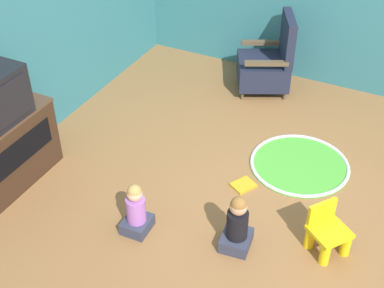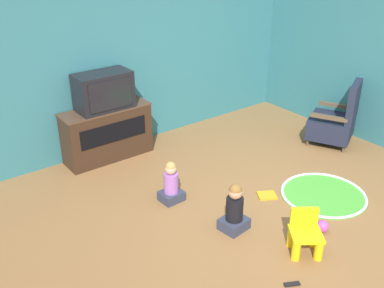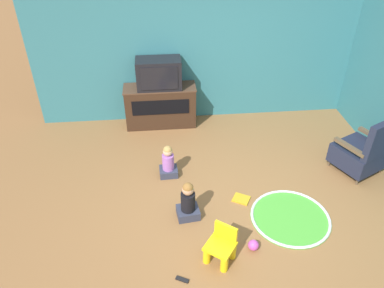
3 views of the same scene
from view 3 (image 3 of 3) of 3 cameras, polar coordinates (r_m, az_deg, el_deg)
name	(u,v)px [view 3 (image 3 of 3)]	position (r m, az deg, el deg)	size (l,w,h in m)	color
ground_plane	(232,209)	(5.13, 6.04, -9.86)	(30.00, 30.00, 0.00)	olive
wall_back	(199,40)	(6.52, 1.02, 15.63)	(5.64, 0.12, 2.89)	teal
tv_cabinet	(161,105)	(6.65, -4.82, 5.89)	(1.24, 0.43, 0.74)	#382316
television	(159,74)	(6.37, -5.08, 10.65)	(0.75, 0.41, 0.50)	black
black_armchair	(363,152)	(6.05, 24.57, -1.11)	(0.82, 0.82, 0.98)	brown
yellow_kid_chair	(221,247)	(4.44, 4.41, -15.42)	(0.43, 0.42, 0.45)	yellow
play_mat	(290,217)	(5.15, 14.75, -10.76)	(1.04, 1.04, 0.04)	green
child_watching_left	(188,202)	(4.85, -0.61, -8.90)	(0.31, 0.28, 0.56)	#33384C
child_watching_center	(168,163)	(5.51, -3.65, -2.88)	(0.27, 0.24, 0.52)	#33384C
toy_ball	(253,245)	(4.66, 9.33, -14.96)	(0.13, 0.13, 0.13)	#CC4CB2
book	(241,199)	(5.27, 7.51, -8.29)	(0.28, 0.27, 0.02)	gold
remote_control	(182,280)	(4.39, -1.49, -19.94)	(0.15, 0.11, 0.02)	black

